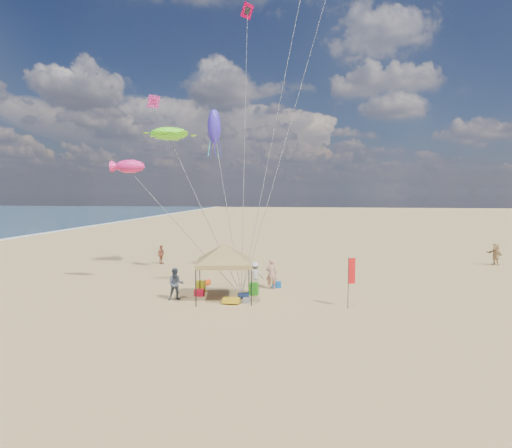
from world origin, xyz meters
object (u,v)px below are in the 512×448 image
at_px(canopy_tent, 224,246).
at_px(chair_yellow, 201,287).
at_px(cooler_blue, 277,285).
at_px(person_far_c, 496,254).
at_px(feather_flag, 351,274).
at_px(beach_cart, 231,300).
at_px(chair_green, 254,289).
at_px(person_near_b, 176,284).
at_px(person_near_c, 255,275).
at_px(person_far_a, 161,254).
at_px(person_near_a, 271,274).
at_px(cooler_red, 199,293).

relative_size(canopy_tent, chair_yellow, 8.22).
bearing_deg(cooler_blue, person_far_c, 31.85).
height_order(feather_flag, beach_cart, feather_flag).
bearing_deg(cooler_blue, chair_green, -119.75).
xyz_separation_m(canopy_tent, person_near_b, (-2.63, -0.53, -2.12)).
relative_size(feather_flag, chair_green, 3.81).
relative_size(canopy_tent, feather_flag, 2.16).
bearing_deg(person_far_c, person_near_b, -76.21).
xyz_separation_m(feather_flag, person_near_b, (-9.49, 0.31, -0.90)).
height_order(canopy_tent, person_near_c, canopy_tent).
height_order(canopy_tent, chair_green, canopy_tent).
bearing_deg(chair_yellow, chair_green, -1.51).
bearing_deg(feather_flag, person_far_a, 141.63).
bearing_deg(beach_cart, canopy_tent, 122.27).
xyz_separation_m(feather_flag, person_far_a, (-14.58, 11.54, -1.00)).
height_order(person_near_a, person_far_a, person_near_a).
height_order(person_near_c, person_far_a, person_near_c).
relative_size(cooler_blue, person_near_a, 0.29).
height_order(canopy_tent, person_far_c, canopy_tent).
height_order(canopy_tent, person_near_a, canopy_tent).
xyz_separation_m(person_near_b, person_near_c, (3.92, 3.72, -0.09)).
xyz_separation_m(canopy_tent, beach_cart, (0.59, -0.94, -2.81)).
bearing_deg(person_near_b, canopy_tent, -8.37).
height_order(beach_cart, person_far_c, person_far_c).
distance_m(cooler_blue, person_near_b, 6.58).
bearing_deg(chair_yellow, person_far_a, 122.68).
bearing_deg(canopy_tent, person_near_a, 51.21).
distance_m(chair_yellow, person_far_c, 24.77).
relative_size(feather_flag, chair_yellow, 3.81).
xyz_separation_m(cooler_blue, beach_cart, (-2.05, -4.28, 0.01)).
bearing_deg(person_near_c, cooler_red, 37.79).
xyz_separation_m(chair_yellow, person_near_c, (3.04, 1.79, 0.46)).
distance_m(person_near_a, person_far_a, 12.72).
bearing_deg(canopy_tent, person_far_a, 125.80).
height_order(cooler_red, person_near_a, person_near_a).
bearing_deg(canopy_tent, person_far_c, 35.28).
height_order(cooler_blue, person_near_a, person_near_a).
xyz_separation_m(feather_flag, beach_cart, (-6.27, -0.09, -1.60)).
bearing_deg(person_near_c, person_near_a, 161.86).
relative_size(chair_green, person_far_c, 0.38).
bearing_deg(canopy_tent, person_near_c, 67.94).
height_order(cooler_blue, person_near_b, person_near_b).
height_order(person_near_b, person_near_c, person_near_b).
height_order(person_far_a, person_far_c, person_far_c).
relative_size(person_near_c, person_far_c, 0.88).
distance_m(canopy_tent, cooler_red, 3.29).
xyz_separation_m(chair_green, chair_yellow, (-3.24, 0.09, 0.00)).
xyz_separation_m(beach_cart, person_far_c, (19.04, 14.83, 0.72)).
bearing_deg(cooler_red, beach_cart, -34.41).
distance_m(cooler_blue, chair_yellow, 4.81).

